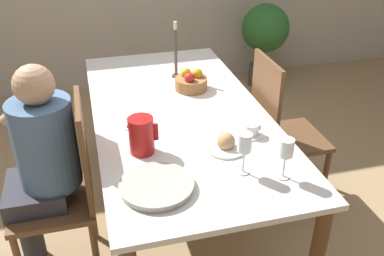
# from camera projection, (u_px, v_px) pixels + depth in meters

# --- Properties ---
(ground_plane) EXTENTS (20.00, 20.00, 0.00)m
(ground_plane) POSITION_uv_depth(u_px,v_px,m) (181.00, 213.00, 2.82)
(ground_plane) COLOR tan
(dining_table) EXTENTS (0.96, 1.95, 0.76)m
(dining_table) POSITION_uv_depth(u_px,v_px,m) (179.00, 125.00, 2.49)
(dining_table) COLOR silver
(dining_table) RESTS_ON ground_plane
(chair_person_side) EXTENTS (0.42, 0.42, 1.01)m
(chair_person_side) POSITION_uv_depth(u_px,v_px,m) (66.00, 189.00, 2.20)
(chair_person_side) COLOR brown
(chair_person_side) RESTS_ON ground_plane
(chair_opposite) EXTENTS (0.42, 0.42, 1.01)m
(chair_opposite) POSITION_uv_depth(u_px,v_px,m) (280.00, 130.00, 2.72)
(chair_opposite) COLOR brown
(chair_opposite) RESTS_ON ground_plane
(person_seated) EXTENTS (0.39, 0.41, 1.20)m
(person_seated) POSITION_uv_depth(u_px,v_px,m) (41.00, 157.00, 2.12)
(person_seated) COLOR #33333D
(person_seated) RESTS_ON ground_plane
(red_pitcher) EXTENTS (0.15, 0.12, 0.19)m
(red_pitcher) POSITION_uv_depth(u_px,v_px,m) (141.00, 135.00, 2.03)
(red_pitcher) COLOR red
(red_pitcher) RESTS_ON dining_table
(wine_glass_water) EXTENTS (0.07, 0.07, 0.19)m
(wine_glass_water) POSITION_uv_depth(u_px,v_px,m) (286.00, 150.00, 1.83)
(wine_glass_water) COLOR white
(wine_glass_water) RESTS_ON dining_table
(wine_glass_juice) EXTENTS (0.07, 0.07, 0.20)m
(wine_glass_juice) POSITION_uv_depth(u_px,v_px,m) (245.00, 145.00, 1.85)
(wine_glass_juice) COLOR white
(wine_glass_juice) RESTS_ON dining_table
(teacup_near_person) EXTENTS (0.13, 0.13, 0.07)m
(teacup_near_person) POSITION_uv_depth(u_px,v_px,m) (251.00, 130.00, 2.19)
(teacup_near_person) COLOR white
(teacup_near_person) RESTS_ON dining_table
(teacup_across) EXTENTS (0.13, 0.13, 0.07)m
(teacup_across) POSITION_uv_depth(u_px,v_px,m) (133.00, 121.00, 2.28)
(teacup_across) COLOR white
(teacup_across) RESTS_ON dining_table
(serving_tray) EXTENTS (0.32, 0.32, 0.03)m
(serving_tray) POSITION_uv_depth(u_px,v_px,m) (157.00, 186.00, 1.81)
(serving_tray) COLOR #B7B2A8
(serving_tray) RESTS_ON dining_table
(bread_plate) EXTENTS (0.21, 0.21, 0.09)m
(bread_plate) POSITION_uv_depth(u_px,v_px,m) (226.00, 144.00, 2.08)
(bread_plate) COLOR white
(bread_plate) RESTS_ON dining_table
(fruit_bowl) EXTENTS (0.20, 0.20, 0.13)m
(fruit_bowl) POSITION_uv_depth(u_px,v_px,m) (191.00, 82.00, 2.68)
(fruit_bowl) COLOR #9E6B3D
(fruit_bowl) RESTS_ON dining_table
(candlestick_tall) EXTENTS (0.06, 0.06, 0.37)m
(candlestick_tall) POSITION_uv_depth(u_px,v_px,m) (176.00, 56.00, 2.80)
(candlestick_tall) COLOR #4C4238
(candlestick_tall) RESTS_ON dining_table
(potted_plant) EXTENTS (0.48, 0.48, 0.86)m
(potted_plant) POSITION_uv_depth(u_px,v_px,m) (265.00, 34.00, 4.37)
(potted_plant) COLOR #4C4742
(potted_plant) RESTS_ON ground_plane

